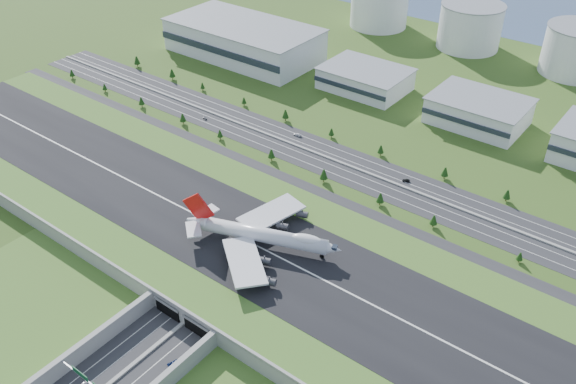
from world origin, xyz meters
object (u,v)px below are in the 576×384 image
Objects in this scene: car_2 at (174,363)px; fuel_tank_a at (379,6)px; car_5 at (406,180)px; car_7 at (297,134)px; boeing_747 at (262,235)px; car_4 at (205,118)px.

fuel_tank_a is at bearing -53.42° from car_2.
car_7 is (-79.34, 4.50, 0.13)m from car_5.
boeing_747 reaches higher than car_4.
boeing_747 is at bearing -68.72° from fuel_tank_a.
car_2 is 1.25× the size of car_4.
car_2 is 168.29m from car_5.
car_5 is (9.77, 168.01, -0.01)m from car_2.
car_5 is 0.74× the size of car_7.
fuel_tank_a reaches higher than boeing_747.
fuel_tank_a is 224.57m from car_4.
car_7 is (-57.36, 103.80, -13.69)m from boeing_747.
car_7 is (61.36, 19.42, 0.14)m from car_4.
boeing_747 is at bearing 26.98° from car_7.
car_2 reaches higher than car_5.
boeing_747 reaches higher than car_5.
car_2 is (132.30, -377.04, -16.70)m from fuel_tank_a.
car_4 is at bearing -89.65° from fuel_tank_a.
car_2 is at bearing 20.01° from car_7.
fuel_tank_a is 12.72× the size of car_4.
boeing_747 is at bearing -106.18° from car_4.
car_2 reaches higher than car_4.
fuel_tank_a is at bearing -168.39° from car_5.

